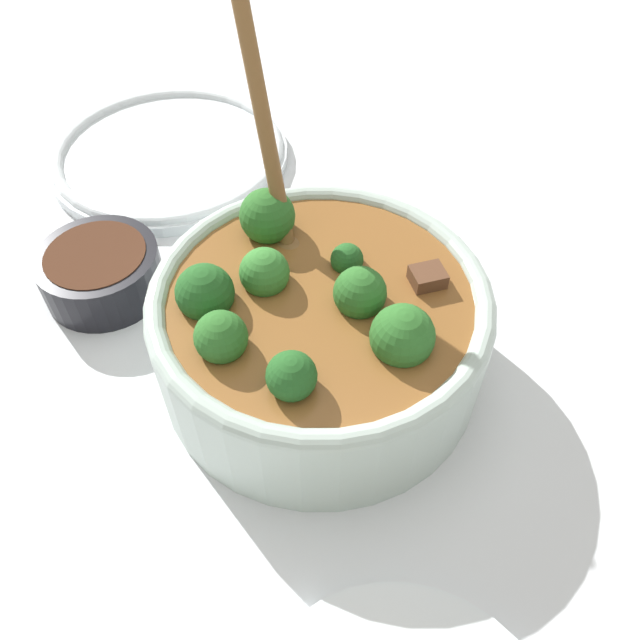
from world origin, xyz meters
TOP-DOWN VIEW (x-y plane):
  - ground_plane at (0.00, 0.00)m, footprint 4.00×4.00m
  - stew_bowl at (-0.00, -0.00)m, footprint 0.26×0.25m
  - condiment_bowl at (-0.20, -0.05)m, footprint 0.10×0.10m
  - empty_plate at (-0.31, 0.12)m, footprint 0.26×0.26m

SIDE VIEW (x-z plane):
  - ground_plane at x=0.00m, z-range 0.00..0.00m
  - empty_plate at x=-0.31m, z-range 0.00..0.02m
  - condiment_bowl at x=-0.20m, z-range 0.00..0.05m
  - stew_bowl at x=0.00m, z-range -0.08..0.19m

